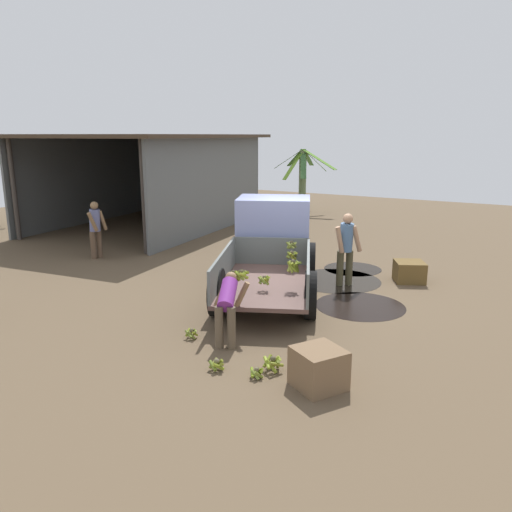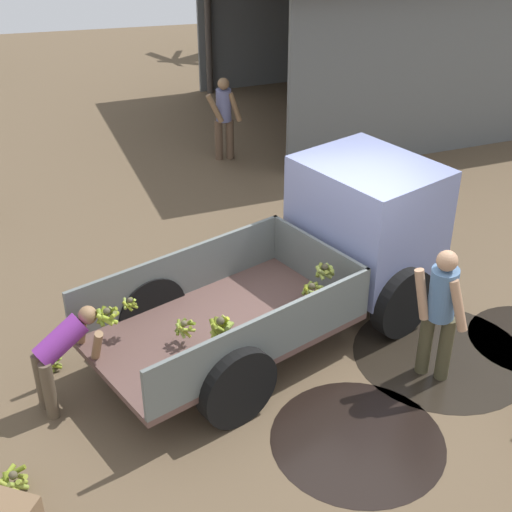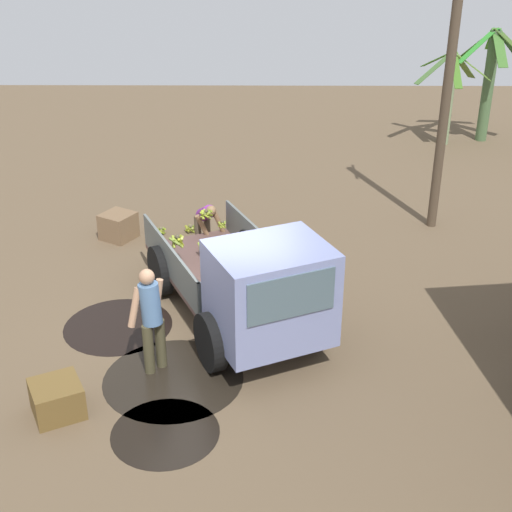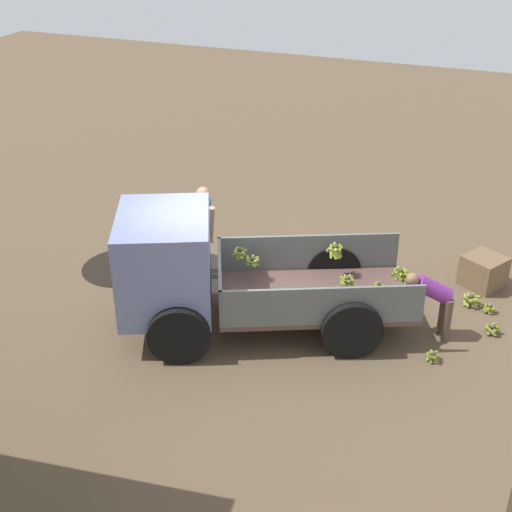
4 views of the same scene
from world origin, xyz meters
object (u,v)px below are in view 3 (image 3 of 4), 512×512
person_worker_loading (206,220)px  wooden_crate_0 (118,226)px  utility_pole (448,87)px  person_foreground_visitor (151,315)px  cargo_truck (256,289)px  wooden_crate_1 (57,399)px  banana_bunch_on_ground_3 (155,234)px  banana_bunch_on_ground_0 (161,230)px  banana_bunch_on_ground_2 (238,243)px  banana_bunch_on_ground_1 (190,228)px

person_worker_loading → wooden_crate_0: bearing=-131.4°
utility_pole → person_foreground_visitor: 7.99m
cargo_truck → wooden_crate_0: 5.08m
cargo_truck → utility_pole: bearing=116.6°
person_worker_loading → wooden_crate_1: (5.21, -1.72, -0.45)m
banana_bunch_on_ground_3 → wooden_crate_1: (5.73, -0.58, 0.11)m
utility_pole → person_worker_loading: (1.35, -4.90, -2.39)m
utility_pole → person_worker_loading: size_ratio=5.32×
cargo_truck → wooden_crate_0: cargo_truck is taller
person_foreground_visitor → wooden_crate_1: (1.10, -1.20, -0.70)m
banana_bunch_on_ground_3 → wooden_crate_1: wooden_crate_1 is taller
banana_bunch_on_ground_0 → banana_bunch_on_ground_2: (0.67, 1.69, 0.02)m
utility_pole → banana_bunch_on_ground_1: 6.12m
cargo_truck → banana_bunch_on_ground_3: cargo_truck is taller
person_worker_loading → banana_bunch_on_ground_3: 1.38m
banana_bunch_on_ground_0 → wooden_crate_1: size_ratio=0.34×
utility_pole → person_worker_loading: bearing=-74.6°
utility_pole → banana_bunch_on_ground_3: bearing=-82.2°
person_foreground_visitor → wooden_crate_0: bearing=-30.2°
banana_bunch_on_ground_2 → banana_bunch_on_ground_3: banana_bunch_on_ground_3 is taller
banana_bunch_on_ground_2 → person_foreground_visitor: bearing=-15.1°
utility_pole → banana_bunch_on_ground_1: (0.42, -5.32, -2.98)m
person_foreground_visitor → wooden_crate_1: size_ratio=2.54×
person_foreground_visitor → person_worker_loading: person_foreground_visitor is taller
utility_pole → banana_bunch_on_ground_0: 6.68m
person_worker_loading → banana_bunch_on_ground_2: (-0.17, 0.64, -0.59)m
banana_bunch_on_ground_1 → banana_bunch_on_ground_0: bearing=-81.4°
utility_pole → banana_bunch_on_ground_3: size_ratio=18.09×
banana_bunch_on_ground_0 → banana_bunch_on_ground_3: (0.31, -0.09, 0.05)m
banana_bunch_on_ground_2 → wooden_crate_1: (5.38, -2.36, 0.14)m
cargo_truck → wooden_crate_1: bearing=-81.7°
banana_bunch_on_ground_2 → banana_bunch_on_ground_1: bearing=-125.7°
person_worker_loading → banana_bunch_on_ground_3: size_ratio=3.40×
banana_bunch_on_ground_1 → banana_bunch_on_ground_2: 1.30m
banana_bunch_on_ground_3 → wooden_crate_0: size_ratio=0.53×
person_foreground_visitor → banana_bunch_on_ground_0: person_foreground_visitor is taller
banana_bunch_on_ground_1 → banana_bunch_on_ground_3: (0.41, -0.72, 0.03)m
banana_bunch_on_ground_3 → wooden_crate_0: wooden_crate_0 is taller
person_foreground_visitor → utility_pole: bearing=-91.5°
banana_bunch_on_ground_1 → banana_bunch_on_ground_2: size_ratio=1.20×
banana_bunch_on_ground_1 → utility_pole: bearing=94.5°
utility_pole → person_foreground_visitor: bearing=-44.8°
banana_bunch_on_ground_3 → person_worker_loading: bearing=65.4°
utility_pole → person_foreground_visitor: utility_pole is taller
utility_pole → person_foreground_visitor: (5.46, -5.42, -2.15)m
wooden_crate_0 → banana_bunch_on_ground_2: bearing=79.9°
banana_bunch_on_ground_0 → cargo_truck: bearing=26.1°
banana_bunch_on_ground_3 → cargo_truck: bearing=28.9°
banana_bunch_on_ground_2 → banana_bunch_on_ground_3: bearing=-101.2°
cargo_truck → person_worker_loading: (-3.43, -1.04, -0.33)m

